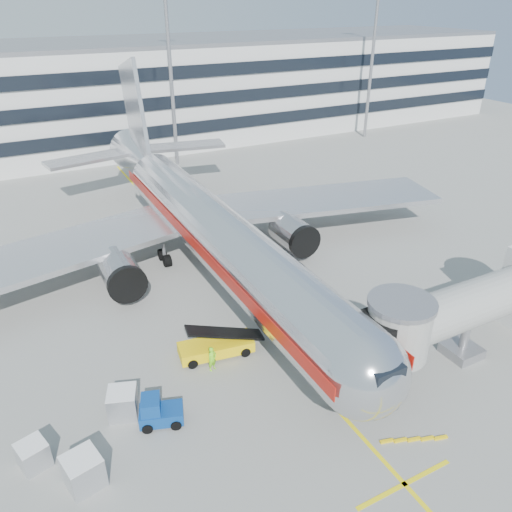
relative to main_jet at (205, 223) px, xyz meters
name	(u,v)px	position (x,y,z in m)	size (l,w,h in m)	color
ground	(270,335)	(0.00, -11.72, -4.23)	(180.00, 180.00, 0.00)	gray
lead_in_line	(215,274)	(0.00, -1.72, -4.23)	(0.25, 70.00, 0.01)	yellow
stop_bar	(405,484)	(0.00, -25.72, -4.23)	(6.00, 0.25, 0.01)	yellow
main_jet	(205,223)	(0.00, 0.00, 0.00)	(50.95, 48.70, 16.06)	silver
jet_bridge	(490,301)	(12.18, -19.72, -0.36)	(17.80, 4.50, 7.00)	silver
terminal	(91,96)	(0.00, 46.23, 3.57)	(150.00, 24.25, 15.60)	silver
light_mast_centre	(169,54)	(8.00, 30.28, 10.64)	(2.40, 1.20, 25.45)	gray
light_mast_east	(374,44)	(42.00, 30.28, 10.64)	(2.40, 1.20, 25.45)	gray
belt_loader	(216,346)	(-4.30, -11.95, -3.52)	(5.39, 2.53, 2.53)	yellow
baggage_tug	(158,412)	(-9.66, -16.05, -3.43)	(2.79, 2.20, 1.85)	navy
cargo_container_left	(33,455)	(-16.30, -15.88, -3.49)	(1.73, 1.73, 1.48)	#ACAEB3
cargo_container_right	(123,403)	(-11.27, -14.48, -3.37)	(2.06, 2.06, 1.72)	#ACAEB3
cargo_container_front	(83,471)	(-14.19, -18.25, -3.33)	(2.03, 2.03, 1.80)	#ACAEB3
ramp_worker	(212,359)	(-5.12, -13.26, -3.35)	(0.64, 0.42, 1.76)	#84F71A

